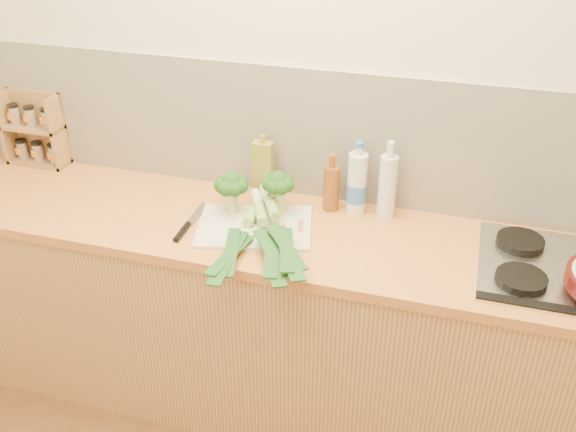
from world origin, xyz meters
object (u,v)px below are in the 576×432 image
at_px(gas_hob, 566,270).
at_px(spice_rack, 36,133).
at_px(chefs_knife, 186,227).
at_px(chopping_board, 255,227).

distance_m(gas_hob, spice_rack, 2.27).
relative_size(gas_hob, chefs_knife, 1.88).
bearing_deg(gas_hob, chopping_board, -178.80).
bearing_deg(chopping_board, gas_hob, -12.58).
distance_m(chefs_knife, spice_rack, 0.96).
distance_m(chopping_board, chefs_knife, 0.26).
bearing_deg(chefs_knife, spice_rack, 156.23).
distance_m(gas_hob, chefs_knife, 1.37).
bearing_deg(chefs_knife, gas_hob, 2.61).
height_order(gas_hob, chopping_board, gas_hob).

